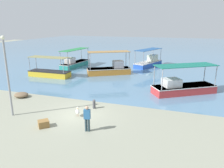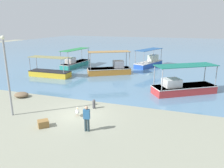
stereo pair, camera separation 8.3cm
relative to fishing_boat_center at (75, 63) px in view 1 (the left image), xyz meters
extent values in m
plane|color=gray|center=(8.98, -16.35, -0.64)|extent=(120.00, 120.00, 0.00)
cube|color=#557FA0|center=(8.98, 31.65, -0.63)|extent=(110.00, 90.00, 0.00)
cube|color=teal|center=(0.02, 0.19, -0.26)|extent=(2.14, 6.28, 0.74)
cube|color=silver|center=(0.02, 0.19, 0.07)|extent=(2.18, 6.32, 0.08)
cylinder|color=#99999E|center=(-0.35, 3.07, 1.07)|extent=(0.08, 0.08, 1.91)
cylinder|color=#99999E|center=(0.94, 2.94, 1.07)|extent=(0.08, 0.08, 1.91)
cylinder|color=#99999E|center=(-0.91, -2.56, 1.07)|extent=(0.08, 0.08, 1.91)
cylinder|color=#99999E|center=(0.39, -2.69, 1.07)|extent=(0.08, 0.08, 1.91)
cube|color=#257C41|center=(0.02, 0.19, 2.05)|extent=(2.22, 6.09, 0.05)
cube|color=beige|center=(-0.12, -1.19, 0.55)|extent=(1.21, 1.51, 0.87)
cube|color=blue|center=(10.77, 4.08, -0.26)|extent=(3.66, 6.11, 0.74)
cube|color=silver|center=(10.77, 4.08, 0.07)|extent=(3.72, 6.16, 0.08)
cylinder|color=#99999E|center=(10.51, 1.30, 1.06)|extent=(0.08, 0.08, 1.90)
cylinder|color=#99999E|center=(9.14, 1.81, 1.06)|extent=(0.08, 0.08, 1.90)
cylinder|color=#99999E|center=(12.41, 6.34, 1.06)|extent=(0.08, 0.08, 1.90)
cylinder|color=#99999E|center=(11.04, 6.85, 1.06)|extent=(0.08, 0.08, 1.90)
cube|color=#234E85|center=(10.77, 4.08, 2.03)|extent=(3.69, 5.96, 0.05)
cube|color=beige|center=(11.24, 5.32, 0.59)|extent=(1.63, 1.79, 0.95)
cube|color=gold|center=(0.03, -6.76, -0.26)|extent=(5.36, 1.65, 0.75)
cube|color=black|center=(0.03, -6.76, 0.08)|extent=(5.40, 1.69, 0.08)
cylinder|color=#99999E|center=(2.45, -6.06, 0.98)|extent=(0.08, 0.08, 1.72)
cylinder|color=#99999E|center=(2.46, -7.40, 0.98)|extent=(0.08, 0.08, 1.72)
cylinder|color=#99999E|center=(-2.40, -6.12, 0.98)|extent=(0.08, 0.08, 1.72)
cylinder|color=#99999E|center=(-2.38, -7.46, 0.98)|extent=(0.08, 0.08, 1.72)
cube|color=olive|center=(0.03, -6.76, 1.86)|extent=(5.16, 1.74, 0.05)
cube|color=orange|center=(6.73, -3.02, -0.21)|extent=(5.74, 4.42, 0.84)
cube|color=silver|center=(6.73, -3.02, 0.17)|extent=(5.79, 4.48, 0.08)
cylinder|color=#99999E|center=(4.93, -5.00, 1.28)|extent=(0.08, 0.08, 2.15)
cylinder|color=#99999E|center=(4.14, -3.70, 1.28)|extent=(0.08, 0.08, 2.15)
cylinder|color=#99999E|center=(9.32, -2.35, 1.28)|extent=(0.08, 0.08, 2.15)
cylinder|color=#99999E|center=(8.54, -1.04, 1.28)|extent=(0.08, 0.08, 2.15)
cube|color=olive|center=(6.73, -3.02, 2.38)|extent=(5.62, 4.41, 0.05)
cube|color=silver|center=(7.82, -2.37, 0.68)|extent=(1.77, 1.74, 0.95)
cube|color=#BD3333|center=(16.40, -8.35, -0.24)|extent=(6.16, 4.97, 0.78)
cube|color=silver|center=(16.40, -8.35, 0.10)|extent=(6.22, 5.02, 0.08)
cylinder|color=#99999E|center=(18.29, -6.11, 1.12)|extent=(0.08, 0.08, 1.96)
cylinder|color=#99999E|center=(19.21, -7.50, 1.12)|extent=(0.08, 0.08, 1.96)
cylinder|color=#99999E|center=(13.59, -9.21, 1.12)|extent=(0.08, 0.08, 1.96)
cylinder|color=#99999E|center=(14.51, -10.60, 1.12)|extent=(0.08, 0.08, 1.96)
cube|color=#166758|center=(16.40, -8.35, 2.13)|extent=(6.05, 4.94, 0.05)
cube|color=silver|center=(15.25, -9.11, 0.52)|extent=(2.03, 1.97, 0.76)
cylinder|color=#E0997A|center=(9.19, -16.61, -0.53)|extent=(0.03, 0.03, 0.22)
cylinder|color=#E0997A|center=(9.11, -16.66, -0.53)|extent=(0.03, 0.03, 0.22)
ellipsoid|color=white|center=(9.17, -16.66, -0.28)|extent=(0.54, 0.62, 0.32)
ellipsoid|color=white|center=(9.03, -16.45, -0.26)|extent=(0.19, 0.20, 0.10)
cylinder|color=white|center=(9.25, -16.79, -0.05)|extent=(0.07, 0.07, 0.26)
sphere|color=white|center=(9.25, -16.79, 0.11)|extent=(0.11, 0.11, 0.11)
cone|color=#E5933F|center=(9.34, -16.93, 0.10)|extent=(0.21, 0.28, 0.06)
cylinder|color=gray|center=(4.49, -18.04, 2.15)|extent=(0.14, 0.14, 5.57)
sphere|color=#EAEACC|center=(4.49, -18.04, 5.04)|extent=(0.28, 0.28, 0.28)
cylinder|color=#47474C|center=(9.69, -14.84, -0.34)|extent=(0.24, 0.24, 0.60)
sphere|color=#4C4C51|center=(9.69, -14.84, -0.01)|extent=(0.25, 0.25, 0.25)
cylinder|color=#2B3E46|center=(10.73, -18.51, -0.21)|extent=(0.16, 0.16, 0.85)
cylinder|color=#2B3E46|center=(10.91, -18.48, -0.21)|extent=(0.16, 0.16, 0.85)
cube|color=#2A6093|center=(10.82, -18.50, 0.52)|extent=(0.43, 0.28, 0.62)
sphere|color=tan|center=(10.82, -18.50, 0.94)|extent=(0.22, 0.22, 0.22)
ellipsoid|color=brown|center=(2.21, -14.47, -0.41)|extent=(1.33, 1.13, 0.44)
cube|color=olive|center=(7.83, -18.90, -0.41)|extent=(0.89, 0.89, 0.45)
camera|label=1|loc=(16.35, -29.87, 6.00)|focal=35.00mm
camera|label=2|loc=(16.43, -29.85, 6.00)|focal=35.00mm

